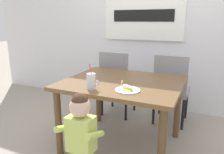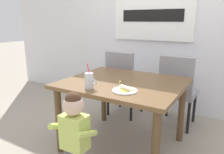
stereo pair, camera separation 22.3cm
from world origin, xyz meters
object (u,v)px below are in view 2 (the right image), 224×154
(dining_chair_right, at_px, (177,88))
(peeled_banana, at_px, (125,88))
(milk_cup, at_px, (89,82))
(dining_chair_left, at_px, (123,80))
(dining_table, at_px, (123,91))
(toddler_standing, at_px, (74,128))
(snack_plate, at_px, (125,91))

(dining_chair_right, distance_m, peeled_banana, 1.10)
(dining_chair_right, height_order, peeled_banana, dining_chair_right)
(milk_cup, bearing_deg, dining_chair_left, 101.23)
(dining_chair_left, height_order, milk_cup, milk_cup)
(dining_table, xyz_separation_m, milk_cup, (-0.16, -0.38, 0.17))
(peeled_banana, bearing_deg, toddler_standing, -117.53)
(dining_table, height_order, toddler_standing, toddler_standing)
(toddler_standing, relative_size, snack_plate, 3.64)
(dining_chair_left, bearing_deg, snack_plate, 118.30)
(dining_chair_right, height_order, milk_cup, milk_cup)
(dining_chair_left, distance_m, snack_plate, 1.17)
(dining_table, height_order, dining_chair_right, dining_chair_right)
(toddler_standing, distance_m, milk_cup, 0.47)
(dining_chair_left, bearing_deg, milk_cup, 101.23)
(dining_chair_right, bearing_deg, dining_table, 63.11)
(dining_chair_right, distance_m, milk_cup, 1.30)
(dining_table, distance_m, snack_plate, 0.35)
(dining_table, bearing_deg, dining_chair_left, 117.78)
(dining_chair_left, distance_m, milk_cup, 1.16)
(toddler_standing, bearing_deg, dining_chair_left, 102.10)
(milk_cup, relative_size, peeled_banana, 1.45)
(milk_cup, xyz_separation_m, peeled_banana, (0.32, 0.10, -0.04))
(dining_table, height_order, snack_plate, snack_plate)
(toddler_standing, distance_m, snack_plate, 0.55)
(peeled_banana, bearing_deg, dining_chair_left, 118.28)
(milk_cup, height_order, peeled_banana, milk_cup)
(dining_table, bearing_deg, milk_cup, -113.12)
(milk_cup, relative_size, snack_plate, 1.08)
(dining_table, bearing_deg, peeled_banana, -60.46)
(dining_chair_left, height_order, dining_chair_right, same)
(dining_chair_left, xyz_separation_m, milk_cup, (0.22, -1.11, 0.28))
(dining_chair_right, xyz_separation_m, toddler_standing, (-0.46, -1.49, -0.02))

